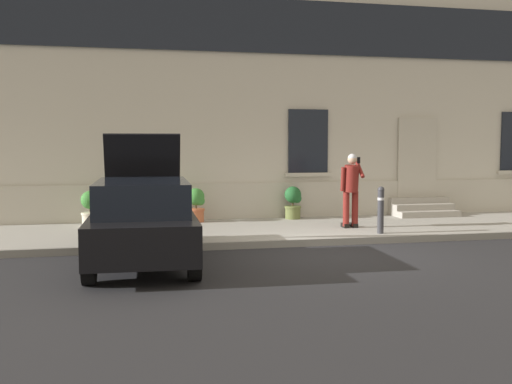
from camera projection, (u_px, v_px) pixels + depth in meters
name	position (u px, v px, depth m)	size (l,w,h in m)	color
ground_plane	(329.00, 254.00, 11.55)	(80.00, 80.00, 0.00)	#232326
sidewalk	(290.00, 230.00, 14.27)	(24.00, 3.60, 0.15)	#99968E
curb_edge	(314.00, 242.00, 12.46)	(24.00, 0.12, 0.15)	gray
building_facade	(266.00, 86.00, 16.40)	(24.00, 1.52, 7.50)	beige
entrance_stoop	(422.00, 208.00, 16.53)	(1.74, 0.96, 0.48)	#9E998E
hatchback_car_black	(143.00, 220.00, 10.47)	(1.92, 4.13, 2.34)	black
bollard_near_person	(381.00, 208.00, 13.16)	(0.15, 0.15, 1.04)	#333338
person_on_phone	(351.00, 186.00, 13.99)	(0.51, 0.47, 1.75)	maroon
planter_cream	(91.00, 208.00, 14.27)	(0.44, 0.44, 0.86)	beige
planter_terracotta	(196.00, 204.00, 15.11)	(0.44, 0.44, 0.86)	#B25B38
planter_olive	(293.00, 202.00, 15.73)	(0.44, 0.44, 0.86)	#606B38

